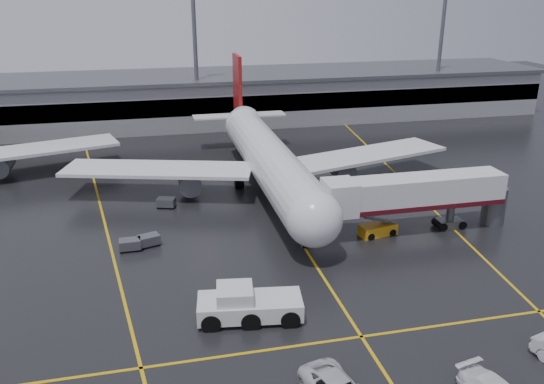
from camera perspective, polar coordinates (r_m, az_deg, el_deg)
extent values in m
plane|color=black|center=(60.11, 1.43, -2.77)|extent=(220.00, 220.00, 0.00)
cube|color=gold|center=(60.11, 1.43, -2.76)|extent=(0.25, 90.00, 0.02)
cube|color=gold|center=(41.78, 9.16, -14.44)|extent=(60.00, 0.25, 0.02)
cube|color=gold|center=(68.03, -17.31, -0.89)|extent=(9.99, 69.35, 0.02)
cube|color=gold|center=(74.87, 12.97, 1.49)|extent=(7.57, 69.64, 0.02)
cube|color=gray|center=(104.28, -5.18, 9.52)|extent=(120.00, 18.00, 8.00)
cube|color=black|center=(95.64, -4.43, 8.85)|extent=(120.00, 0.40, 3.00)
cube|color=#595B60|center=(103.55, -5.25, 11.86)|extent=(122.00, 19.00, 0.60)
cylinder|color=#595B60|center=(96.52, -7.85, 13.64)|extent=(0.70, 0.70, 25.00)
cylinder|color=#595B60|center=(110.17, 16.87, 13.82)|extent=(0.70, 0.70, 25.00)
cylinder|color=silver|center=(65.96, -0.26, 3.27)|extent=(5.20, 36.00, 5.20)
sphere|color=silver|center=(49.63, 4.33, -2.76)|extent=(5.20, 5.20, 5.20)
cone|color=silver|center=(85.73, -3.38, 7.71)|extent=(4.94, 8.00, 4.94)
cube|color=maroon|center=(85.75, -3.57, 11.05)|extent=(0.50, 5.50, 8.50)
cube|color=silver|center=(85.68, -3.39, 7.84)|extent=(14.00, 3.00, 0.25)
cube|color=silver|center=(66.64, -11.62, 2.30)|extent=(22.80, 11.83, 0.40)
cube|color=silver|center=(71.85, 9.57, 3.77)|extent=(22.80, 11.83, 0.40)
cylinder|color=#595B60|center=(66.28, -8.49, 1.12)|extent=(2.60, 4.50, 2.60)
cylinder|color=#595B60|center=(70.14, 7.16, 2.28)|extent=(2.60, 4.50, 2.60)
cylinder|color=#595B60|center=(53.55, 3.30, -4.67)|extent=(0.56, 0.56, 2.00)
cylinder|color=#595B60|center=(69.18, -3.39, 1.28)|extent=(0.56, 0.56, 2.00)
cylinder|color=#595B60|center=(70.45, 1.75, 1.66)|extent=(0.56, 0.56, 2.00)
cylinder|color=black|center=(53.79, 3.29, -5.20)|extent=(0.40, 1.10, 1.10)
cylinder|color=black|center=(69.33, -3.38, 0.93)|extent=(1.00, 1.40, 1.40)
cylinder|color=black|center=(70.59, 1.74, 1.32)|extent=(1.00, 1.40, 1.40)
cube|color=silver|center=(79.60, -23.53, 3.97)|extent=(22.80, 11.83, 0.40)
cylinder|color=#595B60|center=(79.77, -25.96, 2.58)|extent=(2.60, 4.50, 2.60)
cube|color=silver|center=(57.40, 14.67, 0.11)|extent=(18.00, 3.20, 3.00)
cube|color=#460B13|center=(57.85, 14.56, -1.10)|extent=(18.00, 3.30, 0.50)
cube|color=silver|center=(54.21, 6.94, -0.57)|extent=(3.00, 3.40, 3.30)
cylinder|color=#595B60|center=(60.32, 17.81, -2.18)|extent=(0.80, 0.80, 3.00)
cube|color=#595B60|center=(60.72, 17.71, -3.09)|extent=(2.60, 1.60, 0.90)
cylinder|color=#595B60|center=(62.77, 21.81, -1.30)|extent=(2.40, 2.40, 4.00)
cylinder|color=black|center=(60.18, 16.80, -3.20)|extent=(0.90, 1.80, 0.90)
cylinder|color=black|center=(61.27, 18.60, -2.98)|extent=(0.90, 1.80, 0.90)
cube|color=silver|center=(42.77, -2.28, -11.65)|extent=(8.20, 4.20, 1.34)
cube|color=silver|center=(42.16, -3.85, -10.41)|extent=(3.04, 3.04, 1.12)
cube|color=black|center=(42.16, -3.85, -10.41)|extent=(2.73, 2.73, 1.01)
cylinder|color=black|center=(42.98, -6.24, -12.21)|extent=(1.91, 3.53, 1.46)
cylinder|color=black|center=(42.98, -2.27, -12.09)|extent=(1.91, 3.53, 1.46)
cylinder|color=black|center=(43.18, 1.67, -11.91)|extent=(1.91, 3.53, 1.46)
cube|color=orange|center=(57.14, 10.80, -3.80)|extent=(4.04, 2.25, 1.16)
cube|color=#595B60|center=(56.70, 10.87, -2.78)|extent=(3.79, 1.60, 1.33)
cylinder|color=black|center=(56.59, 9.71, -4.27)|extent=(1.05, 1.90, 0.74)
cylinder|color=black|center=(57.93, 11.83, -3.82)|extent=(1.05, 1.90, 0.74)
cube|color=#595B60|center=(55.13, -12.54, -4.79)|extent=(2.30, 1.84, 0.90)
cylinder|color=black|center=(54.69, -13.13, -5.60)|extent=(0.40, 0.20, 0.40)
cylinder|color=black|center=(55.11, -11.55, -5.26)|extent=(0.40, 0.20, 0.40)
cylinder|color=black|center=(55.56, -13.45, -5.20)|extent=(0.40, 0.20, 0.40)
cylinder|color=black|center=(55.97, -11.89, -4.87)|extent=(0.40, 0.20, 0.40)
cube|color=#595B60|center=(54.66, -14.36, -5.19)|extent=(2.02, 1.34, 0.90)
cylinder|color=black|center=(54.44, -15.15, -5.92)|extent=(0.40, 0.20, 0.40)
cylinder|color=black|center=(54.40, -13.47, -5.78)|extent=(0.40, 0.20, 0.40)
cylinder|color=black|center=(55.34, -15.15, -5.47)|extent=(0.40, 0.20, 0.40)
cylinder|color=black|center=(55.30, -13.49, -5.34)|extent=(0.40, 0.20, 0.40)
cube|color=#595B60|center=(64.03, -10.81, -1.02)|extent=(2.31, 1.86, 0.90)
cylinder|color=black|center=(63.98, -11.59, -1.55)|extent=(0.40, 0.20, 0.40)
cylinder|color=black|center=(63.54, -10.21, -1.60)|extent=(0.40, 0.20, 0.40)
cylinder|color=black|center=(64.86, -11.35, -1.22)|extent=(0.40, 0.20, 0.40)
cylinder|color=black|center=(64.44, -9.98, -1.27)|extent=(0.40, 0.20, 0.40)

